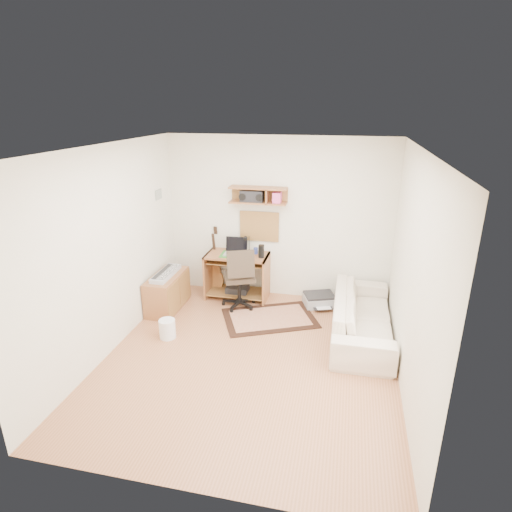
% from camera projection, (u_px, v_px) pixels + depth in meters
% --- Properties ---
extents(floor, '(3.60, 4.00, 0.01)m').
position_uv_depth(floor, '(250.00, 359.00, 5.34)').
color(floor, '#B1724A').
rests_on(floor, ground).
extents(ceiling, '(3.60, 4.00, 0.01)m').
position_uv_depth(ceiling, '(248.00, 147.00, 4.45)').
color(ceiling, white).
rests_on(ceiling, ground).
extents(back_wall, '(3.60, 0.01, 2.60)m').
position_uv_depth(back_wall, '(278.00, 219.00, 6.73)').
color(back_wall, '#EDE5CE').
rests_on(back_wall, ground).
extents(left_wall, '(0.01, 4.00, 2.60)m').
position_uv_depth(left_wall, '(108.00, 252.00, 5.26)').
color(left_wall, '#EDE5CE').
rests_on(left_wall, ground).
extents(right_wall, '(0.01, 4.00, 2.60)m').
position_uv_depth(right_wall, '(412.00, 276.00, 4.53)').
color(right_wall, '#EDE5CE').
rests_on(right_wall, ground).
extents(wall_shelf, '(0.90, 0.25, 0.26)m').
position_uv_depth(wall_shelf, '(258.00, 195.00, 6.54)').
color(wall_shelf, '#985E35').
rests_on(wall_shelf, back_wall).
extents(cork_board, '(0.64, 0.03, 0.49)m').
position_uv_depth(cork_board, '(259.00, 226.00, 6.81)').
color(cork_board, tan).
rests_on(cork_board, back_wall).
extents(wall_photo, '(0.02, 0.20, 0.15)m').
position_uv_depth(wall_photo, '(159.00, 194.00, 6.49)').
color(wall_photo, '#4C8CBF').
rests_on(wall_photo, left_wall).
extents(desk, '(1.00, 0.55, 0.75)m').
position_uv_depth(desk, '(237.00, 276.00, 6.92)').
color(desk, '#985E35').
rests_on(desk, floor).
extents(laptop, '(0.36, 0.36, 0.27)m').
position_uv_depth(laptop, '(235.00, 247.00, 6.73)').
color(laptop, silver).
rests_on(laptop, desk).
extents(speaker, '(0.09, 0.09, 0.21)m').
position_uv_depth(speaker, '(261.00, 251.00, 6.62)').
color(speaker, black).
rests_on(speaker, desk).
extents(desk_lamp, '(0.10, 0.10, 0.29)m').
position_uv_depth(desk_lamp, '(249.00, 244.00, 6.83)').
color(desk_lamp, black).
rests_on(desk_lamp, desk).
extents(pencil_cup, '(0.07, 0.07, 0.10)m').
position_uv_depth(pencil_cup, '(256.00, 251.00, 6.80)').
color(pencil_cup, '#2F3D8F').
rests_on(pencil_cup, desk).
extents(boombox, '(0.36, 0.16, 0.18)m').
position_uv_depth(boombox, '(252.00, 196.00, 6.56)').
color(boombox, black).
rests_on(boombox, wall_shelf).
extents(rug, '(1.58, 1.36, 0.02)m').
position_uv_depth(rug, '(270.00, 318.00, 6.33)').
color(rug, '#CAAC87').
rests_on(rug, floor).
extents(task_chair, '(0.68, 0.68, 1.01)m').
position_uv_depth(task_chair, '(239.00, 277.00, 6.55)').
color(task_chair, '#32281E').
rests_on(task_chair, floor).
extents(cabinet, '(0.40, 0.90, 0.55)m').
position_uv_depth(cabinet, '(167.00, 292.00, 6.57)').
color(cabinet, '#985E35').
rests_on(cabinet, floor).
extents(music_keyboard, '(0.22, 0.71, 0.06)m').
position_uv_depth(music_keyboard, '(166.00, 274.00, 6.47)').
color(music_keyboard, '#B2B5BA').
rests_on(music_keyboard, cabinet).
extents(guitar, '(0.31, 0.21, 1.13)m').
position_uv_depth(guitar, '(214.00, 260.00, 7.06)').
color(guitar, '#AA6934').
rests_on(guitar, floor).
extents(waste_basket, '(0.29, 0.29, 0.27)m').
position_uv_depth(waste_basket, '(167.00, 329.00, 5.78)').
color(waste_basket, white).
rests_on(waste_basket, floor).
extents(printer, '(0.58, 0.51, 0.18)m').
position_uv_depth(printer, '(319.00, 300.00, 6.73)').
color(printer, '#A5A8AA').
rests_on(printer, floor).
extents(sofa, '(0.58, 1.99, 0.78)m').
position_uv_depth(sofa, '(363.00, 309.00, 5.77)').
color(sofa, beige).
rests_on(sofa, floor).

